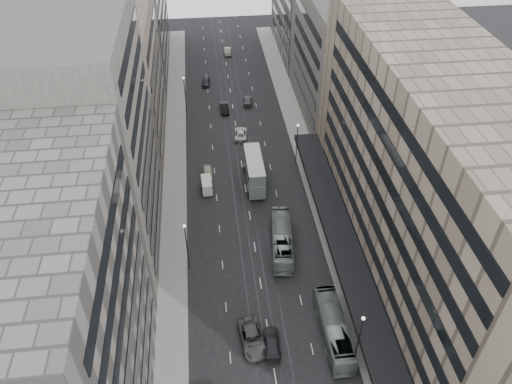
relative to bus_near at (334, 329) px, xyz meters
name	(u,v)px	position (x,y,z in m)	size (l,w,h in m)	color
ground	(268,332)	(-7.86, 1.51, -1.65)	(220.00, 220.00, 0.00)	black
sidewalk_right	(305,155)	(4.14, 39.01, -1.57)	(4.00, 125.00, 0.15)	gray
sidewalk_left	(175,163)	(-19.86, 39.01, -1.57)	(4.00, 125.00, 0.15)	gray
department_store	(435,188)	(13.60, 9.51, 13.30)	(19.20, 60.00, 30.00)	gray
building_right_mid	(343,58)	(13.64, 53.51, 10.35)	(15.00, 28.00, 24.00)	#45413C
building_left_a	(47,332)	(-29.36, -6.49, 13.35)	(15.00, 28.00, 30.00)	slate
building_left_b	(86,146)	(-29.36, 20.51, 15.35)	(15.00, 26.00, 34.00)	#45413C
building_left_c	(114,82)	(-29.36, 47.51, 10.85)	(15.00, 28.00, 25.00)	#665C4F
building_left_d	(128,8)	(-29.36, 80.51, 12.35)	(15.00, 38.00, 28.00)	slate
lamp_right_near	(360,334)	(1.84, -3.49, 3.56)	(0.44, 0.44, 8.32)	#262628
lamp_right_far	(297,139)	(1.84, 36.51, 3.56)	(0.44, 0.44, 8.32)	#262628
lamp_left_near	(186,242)	(-17.56, 13.51, 3.56)	(0.44, 0.44, 8.32)	#262628
lamp_left_far	(185,91)	(-17.56, 56.51, 3.56)	(0.44, 0.44, 8.32)	#262628
bus_near	(334,329)	(0.00, 0.00, 0.00)	(2.76, 11.82, 3.29)	gray
bus_far	(282,239)	(-3.94, 15.93, 0.04)	(2.82, 12.07, 3.36)	gray
double_decker	(254,171)	(-6.25, 31.46, 1.22)	(3.00, 9.71, 5.31)	slate
panel_van	(207,185)	(-14.38, 30.53, -0.36)	(1.98, 3.77, 2.33)	silver
sedan_2	(252,338)	(-10.02, 0.29, -0.80)	(2.82, 6.11, 1.70)	#4D4D4F
sedan_3	(271,343)	(-7.74, -0.54, -0.90)	(2.09, 5.14, 1.49)	black
sedan_4	(208,173)	(-14.11, 34.44, -0.90)	(1.76, 4.38, 1.49)	beige
sedan_5	(225,108)	(-9.69, 56.65, -0.88)	(1.62, 4.64, 1.53)	black
sedan_6	(241,134)	(-7.22, 46.52, -0.92)	(2.39, 5.19, 1.44)	silver
sedan_7	(247,101)	(-4.59, 59.36, -0.98)	(1.87, 4.60, 1.34)	#4E4F51
sedan_8	(206,82)	(-13.12, 68.98, -0.93)	(1.68, 4.18, 1.42)	#2B2B2E
sedan_9	(228,51)	(-7.04, 85.27, -0.87)	(1.64, 4.70, 1.55)	#9D9582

